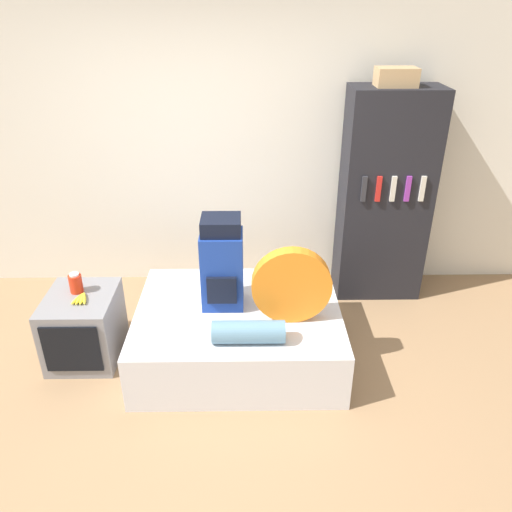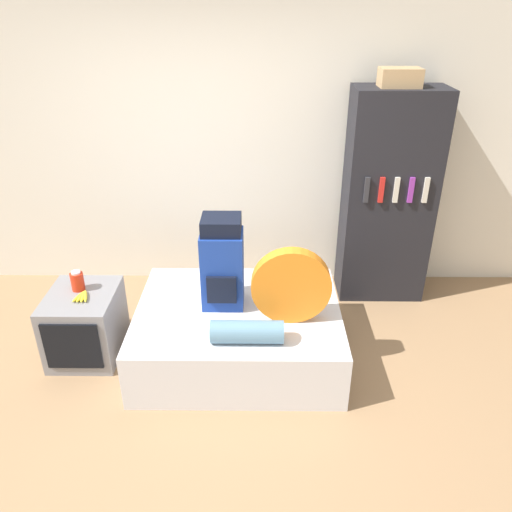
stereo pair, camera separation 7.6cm
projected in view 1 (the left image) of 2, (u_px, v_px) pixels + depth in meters
ground_plane at (202, 420)px, 3.38m from camera, size 16.00×16.00×0.00m
wall_back at (212, 151)px, 4.52m from camera, size 8.00×0.05×2.60m
bed at (239, 332)px, 3.90m from camera, size 1.55×1.24×0.44m
backpack at (222, 264)px, 3.70m from camera, size 0.31×0.30×0.71m
tent_bag at (292, 285)px, 3.54m from camera, size 0.57×0.11×0.57m
sleeping_roll at (249, 332)px, 3.40m from camera, size 0.50×0.16×0.16m
television at (84, 327)px, 3.88m from camera, size 0.52×0.61×0.54m
canister at (76, 283)px, 3.78m from camera, size 0.10×0.10×0.16m
banana_bunch at (81, 298)px, 3.71m from camera, size 0.12×0.17×0.03m
bookshelf at (385, 197)px, 4.45m from camera, size 0.77×0.44×1.91m
cardboard_box at (396, 77)px, 3.95m from camera, size 0.32×0.21×0.15m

